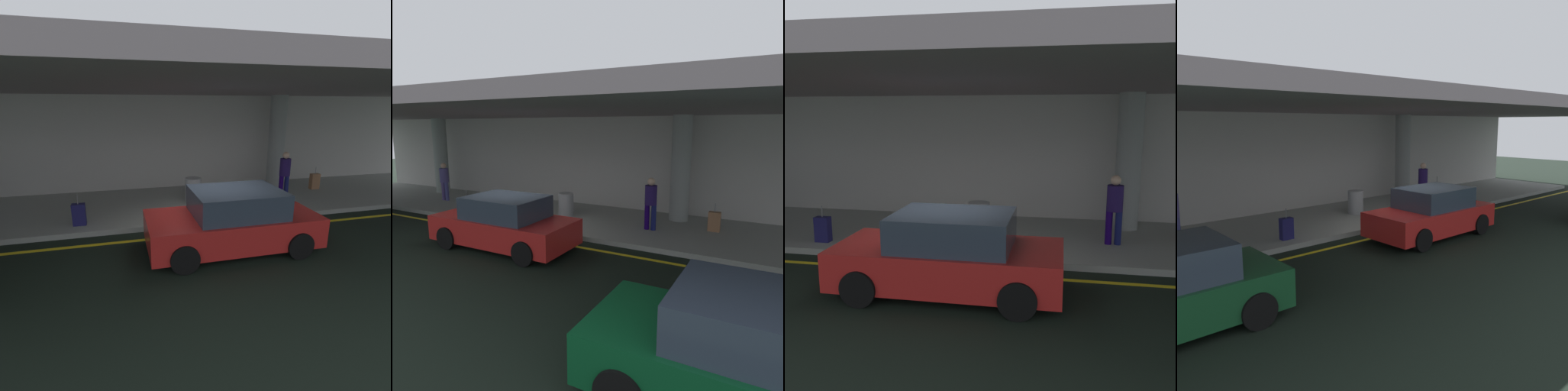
# 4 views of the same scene
# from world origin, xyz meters

# --- Properties ---
(ground_plane) EXTENTS (60.00, 60.00, 0.00)m
(ground_plane) POSITION_xyz_m (0.00, 0.00, 0.00)
(ground_plane) COLOR black
(sidewalk) EXTENTS (26.00, 4.20, 0.15)m
(sidewalk) POSITION_xyz_m (0.00, 3.10, 0.07)
(sidewalk) COLOR #959993
(sidewalk) RESTS_ON ground
(lane_stripe_yellow) EXTENTS (26.00, 0.14, 0.01)m
(lane_stripe_yellow) POSITION_xyz_m (0.00, 0.45, 0.00)
(lane_stripe_yellow) COLOR yellow
(lane_stripe_yellow) RESTS_ON ground
(support_column_left_mid) EXTENTS (0.66, 0.66, 3.65)m
(support_column_left_mid) POSITION_xyz_m (4.00, 4.32, 1.97)
(support_column_left_mid) COLOR gray
(support_column_left_mid) RESTS_ON sidewalk
(ceiling_overhang) EXTENTS (28.00, 13.20, 0.30)m
(ceiling_overhang) POSITION_xyz_m (0.00, 2.60, 3.95)
(ceiling_overhang) COLOR gray
(ceiling_overhang) RESTS_ON support_column_far_left
(terminal_back_wall) EXTENTS (26.00, 0.30, 3.80)m
(terminal_back_wall) POSITION_xyz_m (0.00, 5.35, 1.90)
(terminal_back_wall) COLOR #B9B6B1
(terminal_back_wall) RESTS_ON ground
(car_red) EXTENTS (4.10, 1.92, 1.50)m
(car_red) POSITION_xyz_m (0.29, -0.56, 0.71)
(car_red) COLOR red
(car_red) RESTS_ON ground
(traveler_with_luggage) EXTENTS (0.38, 0.38, 1.68)m
(traveler_with_luggage) POSITION_xyz_m (3.51, 2.66, 1.11)
(traveler_with_luggage) COLOR #1A0456
(traveler_with_luggage) RESTS_ON sidewalk
(suitcase_upright_primary) EXTENTS (0.36, 0.22, 0.90)m
(suitcase_upright_primary) POSITION_xyz_m (5.35, 3.44, 0.46)
(suitcase_upright_primary) COLOR #9A6A47
(suitcase_upright_primary) RESTS_ON sidewalk
(suitcase_upright_secondary) EXTENTS (0.36, 0.22, 0.90)m
(suitcase_upright_secondary) POSITION_xyz_m (-3.47, 1.60, 0.46)
(suitcase_upright_secondary) COLOR #1A1952
(suitcase_upright_secondary) RESTS_ON sidewalk
(trash_bin_steel) EXTENTS (0.56, 0.56, 0.85)m
(trash_bin_steel) POSITION_xyz_m (0.17, 2.96, 0.57)
(trash_bin_steel) COLOR gray
(trash_bin_steel) RESTS_ON sidewalk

